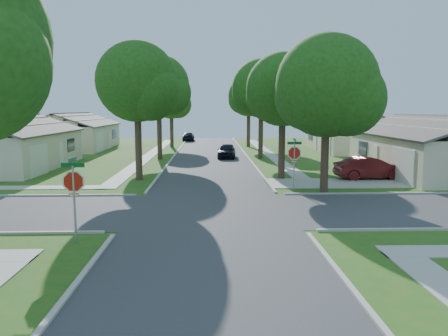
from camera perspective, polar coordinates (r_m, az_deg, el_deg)
The scene contains 21 objects.
ground at distance 20.07m, azimuth -1.71°, elevation -5.57°, with size 100.00×100.00×0.00m, color #255D19.
road_ns at distance 20.07m, azimuth -1.71°, elevation -5.55°, with size 7.00×100.00×0.02m, color #333335.
sidewalk_ne at distance 46.18m, azimuth 5.80°, elevation 1.96°, with size 1.20×40.00×0.04m, color #9E9B91.
sidewalk_nw at distance 46.17m, azimuth -9.39°, elevation 1.89°, with size 1.20×40.00×0.04m, color #9E9B91.
driveway at distance 28.17m, azimuth 14.55°, elevation -1.91°, with size 8.80×3.60×0.05m, color #9E9B91.
stop_sign_sw at distance 15.77m, azimuth -19.05°, elevation -2.12°, with size 1.05×0.80×2.98m.
stop_sign_ne at distance 24.83m, azimuth 9.16°, elevation 1.65°, with size 1.05×0.80×2.98m.
tree_e_near at distance 28.96m, azimuth 7.78°, elevation 9.68°, with size 4.97×4.80×8.28m.
tree_e_mid at distance 40.86m, azimuth 4.97°, elevation 9.98°, with size 5.59×5.40×9.21m.
tree_e_far at distance 53.77m, azimuth 3.31°, elevation 9.14°, with size 5.17×5.00×8.72m.
tree_w_near at distance 28.95m, azimuth -11.20°, elevation 10.54°, with size 5.38×5.20×8.97m.
tree_w_mid at distance 40.85m, azimuth -8.45°, elevation 10.26°, with size 5.80×5.60×9.56m.
tree_w_far at distance 53.75m, azimuth -6.85°, elevation 8.60°, with size 4.76×4.60×8.04m.
tree_ne_corner at distance 24.61m, azimuth 13.41°, elevation 9.79°, with size 5.80×5.60×8.66m.
house_ne_near at distance 34.62m, azimuth 25.75°, elevation 1.81°, with size 8.42×13.60×4.23m.
house_ne_far at distance 51.20m, azimuth 16.44°, elevation 3.92°, with size 8.42×13.60×4.23m.
house_nw_near at distance 38.17m, azimuth -26.57°, elevation 2.24°, with size 8.42×13.60×4.23m.
house_nw_far at distance 54.04m, azimuth -19.07°, elevation 4.00°, with size 8.42×13.60×4.23m.
car_driveway at distance 30.40m, azimuth 18.54°, elevation 0.01°, with size 1.59×4.56×1.50m, color #490F12.
car_curb_east at distance 41.52m, azimuth 0.36°, elevation 2.28°, with size 1.62×4.03×1.37m, color black.
car_curb_west at distance 64.30m, azimuth -4.68°, elevation 4.11°, with size 1.72×4.24×1.23m, color black.
Camera 1 is at (-0.03, -19.54, 4.60)m, focal length 35.00 mm.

